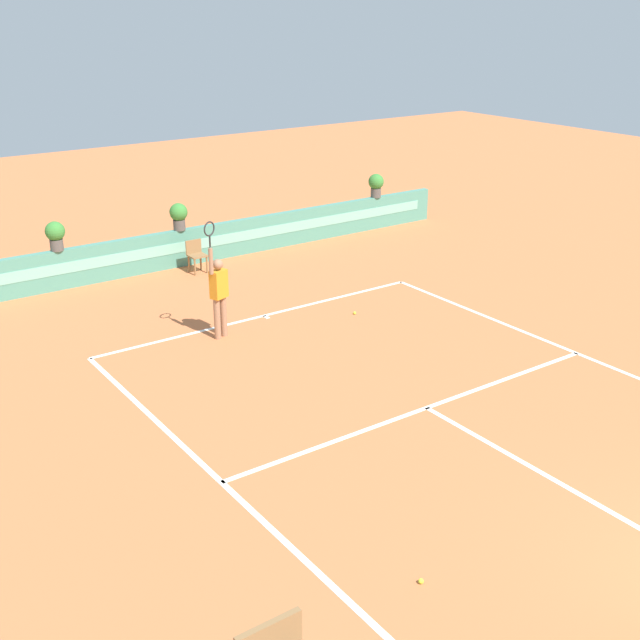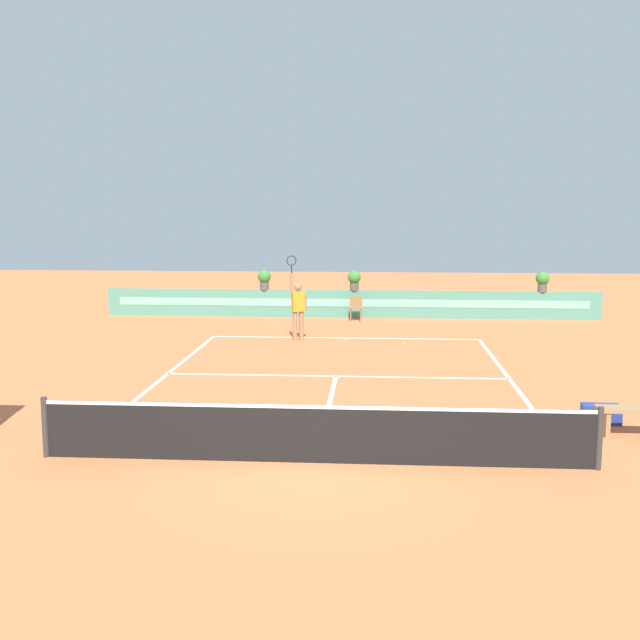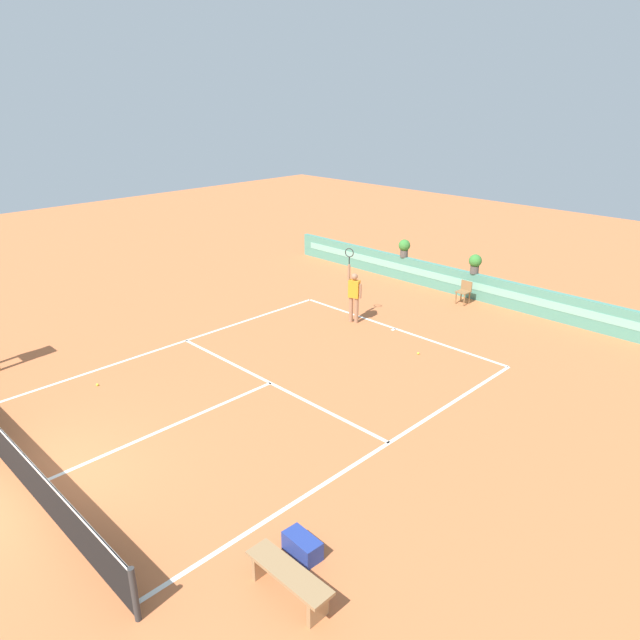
% 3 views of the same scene
% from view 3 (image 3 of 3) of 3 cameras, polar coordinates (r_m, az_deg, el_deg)
% --- Properties ---
extents(ground_plane, '(60.00, 60.00, 0.00)m').
position_cam_3_polar(ground_plane, '(15.87, -5.94, -6.59)').
color(ground_plane, '#C66B3D').
extents(court_lines, '(8.32, 11.94, 0.01)m').
position_cam_3_polar(court_lines, '(16.27, -3.98, -5.75)').
color(court_lines, white).
rests_on(court_lines, ground).
extents(net, '(8.92, 0.10, 1.00)m').
position_cam_3_polar(net, '(13.26, -26.94, -12.65)').
color(net, '#333333').
rests_on(net, ground).
extents(back_wall_barrier, '(18.00, 0.21, 1.00)m').
position_cam_3_polar(back_wall_barrier, '(23.10, 14.31, 3.33)').
color(back_wall_barrier, '#4C8E7A').
rests_on(back_wall_barrier, ground).
extents(ball_kid_chair, '(0.44, 0.44, 0.85)m').
position_cam_3_polar(ball_kid_chair, '(22.39, 13.84, 2.74)').
color(ball_kid_chair, olive).
rests_on(ball_kid_chair, ground).
extents(bench_courtside, '(1.60, 0.44, 0.51)m').
position_cam_3_polar(bench_courtside, '(9.96, -3.06, -23.71)').
color(bench_courtside, '#99754C').
rests_on(bench_courtside, ground).
extents(gear_bag, '(0.72, 0.40, 0.36)m').
position_cam_3_polar(gear_bag, '(10.73, -1.73, -21.09)').
color(gear_bag, navy).
rests_on(gear_bag, ground).
extents(tennis_player, '(0.59, 0.33, 2.58)m').
position_cam_3_polar(tennis_player, '(19.80, 3.32, 2.63)').
color(tennis_player, '#9E7051').
rests_on(tennis_player, ground).
extents(tennis_ball_near_baseline, '(0.07, 0.07, 0.07)m').
position_cam_3_polar(tennis_ball_near_baseline, '(17.94, 9.54, -3.21)').
color(tennis_ball_near_baseline, '#CCE033').
rests_on(tennis_ball_near_baseline, ground).
extents(tennis_ball_mid_court, '(0.07, 0.07, 0.07)m').
position_cam_3_polar(tennis_ball_mid_court, '(16.97, -20.83, -5.90)').
color(tennis_ball_mid_court, '#CCE033').
rests_on(tennis_ball_mid_court, ground).
extents(potted_plant_centre, '(0.48, 0.48, 0.72)m').
position_cam_3_polar(potted_plant_centre, '(22.77, 14.85, 5.42)').
color(potted_plant_centre, '#514C47').
rests_on(potted_plant_centre, back_wall_barrier).
extents(potted_plant_left, '(0.48, 0.48, 0.72)m').
position_cam_3_polar(potted_plant_left, '(24.51, 8.20, 7.04)').
color(potted_plant_left, '#514C47').
rests_on(potted_plant_left, back_wall_barrier).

